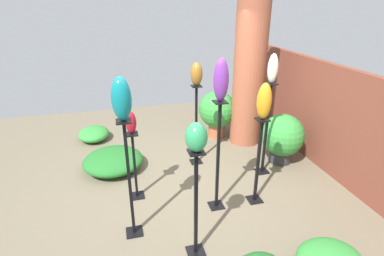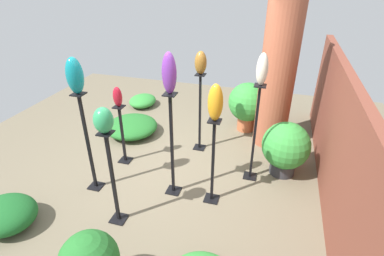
% 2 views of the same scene
% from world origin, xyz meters
% --- Properties ---
extents(ground_plane, '(8.00, 8.00, 0.00)m').
position_xyz_m(ground_plane, '(0.00, 0.00, 0.00)').
color(ground_plane, '#6B604C').
extents(brick_wall_back, '(5.60, 0.12, 1.74)m').
position_xyz_m(brick_wall_back, '(0.00, 2.34, 0.87)').
color(brick_wall_back, brown).
rests_on(brick_wall_back, ground).
extents(brick_pillar, '(0.59, 0.59, 2.74)m').
position_xyz_m(brick_pillar, '(-1.39, 1.47, 1.37)').
color(brick_pillar, '#9E5138').
rests_on(brick_pillar, ground).
extents(pedestal_ruby, '(0.20, 0.20, 1.01)m').
position_xyz_m(pedestal_ruby, '(-0.04, -0.82, 0.46)').
color(pedestal_ruby, black).
rests_on(pedestal_ruby, ground).
extents(pedestal_bronze, '(0.20, 0.20, 1.39)m').
position_xyz_m(pedestal_bronze, '(-0.79, 0.28, 0.64)').
color(pedestal_bronze, black).
rests_on(pedestal_bronze, ground).
extents(pedestal_violet, '(0.20, 0.20, 1.53)m').
position_xyz_m(pedestal_violet, '(0.47, 0.23, 0.71)').
color(pedestal_violet, black).
rests_on(pedestal_violet, ground).
extents(pedestal_teal, '(0.20, 0.20, 1.49)m').
position_xyz_m(pedestal_teal, '(0.70, -0.92, 0.69)').
color(pedestal_teal, black).
rests_on(pedestal_teal, ground).
extents(pedestal_amber, '(0.20, 0.20, 1.25)m').
position_xyz_m(pedestal_amber, '(0.48, 0.80, 0.58)').
color(pedestal_amber, black).
rests_on(pedestal_amber, ground).
extents(pedestal_ivory, '(0.20, 0.20, 1.52)m').
position_xyz_m(pedestal_ivory, '(-0.20, 1.26, 0.70)').
color(pedestal_ivory, black).
rests_on(pedestal_ivory, ground).
extents(pedestal_jade, '(0.20, 0.20, 1.30)m').
position_xyz_m(pedestal_jade, '(1.19, -0.27, 0.60)').
color(pedestal_jade, black).
rests_on(pedestal_jade, ground).
extents(art_vase_ruby, '(0.13, 0.14, 0.32)m').
position_xyz_m(art_vase_ruby, '(-0.04, -0.82, 1.17)').
color(art_vase_ruby, maroon).
rests_on(art_vase_ruby, pedestal_ruby).
extents(art_vase_bronze, '(0.19, 0.19, 0.37)m').
position_xyz_m(art_vase_bronze, '(-0.79, 0.28, 1.58)').
color(art_vase_bronze, brown).
rests_on(art_vase_bronze, pedestal_bronze).
extents(art_vase_violet, '(0.17, 0.18, 0.52)m').
position_xyz_m(art_vase_violet, '(0.47, 0.23, 1.79)').
color(art_vase_violet, '#6B2D8C').
rests_on(art_vase_violet, pedestal_violet).
extents(art_vase_teal, '(0.22, 0.21, 0.47)m').
position_xyz_m(art_vase_teal, '(0.70, -0.92, 1.73)').
color(art_vase_teal, '#0F727A').
rests_on(art_vase_teal, pedestal_teal).
extents(art_vase_amber, '(0.18, 0.19, 0.47)m').
position_xyz_m(art_vase_amber, '(0.48, 0.80, 1.49)').
color(art_vase_amber, orange).
rests_on(art_vase_amber, pedestal_amber).
extents(art_vase_ivory, '(0.16, 0.15, 0.43)m').
position_xyz_m(art_vase_ivory, '(-0.20, 1.26, 1.73)').
color(art_vase_ivory, beige).
rests_on(art_vase_ivory, pedestal_ivory).
extents(art_vase_jade, '(0.22, 0.22, 0.30)m').
position_xyz_m(art_vase_jade, '(1.19, -0.27, 1.45)').
color(art_vase_jade, '#2D9356').
rests_on(art_vase_jade, pedestal_jade).
extents(potted_plant_front_left, '(0.75, 0.75, 0.97)m').
position_xyz_m(potted_plant_front_left, '(-1.73, 0.99, 0.57)').
color(potted_plant_front_left, '#B25B38').
rests_on(potted_plant_front_left, ground).
extents(potted_plant_front_right, '(0.73, 0.73, 0.87)m').
position_xyz_m(potted_plant_front_right, '(-0.45, 1.73, 0.48)').
color(potted_plant_front_right, '#2D2D33').
rests_on(potted_plant_front_right, ground).
extents(foliage_bed_west, '(0.70, 0.60, 0.25)m').
position_xyz_m(foliage_bed_west, '(-2.21, -1.49, 0.13)').
color(foliage_bed_west, '#338C38').
rests_on(foliage_bed_west, ground).
extents(foliage_bed_center, '(0.99, 0.99, 0.31)m').
position_xyz_m(foliage_bed_center, '(-0.93, -1.13, 0.16)').
color(foliage_bed_center, '#236B28').
rests_on(foliage_bed_center, ground).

